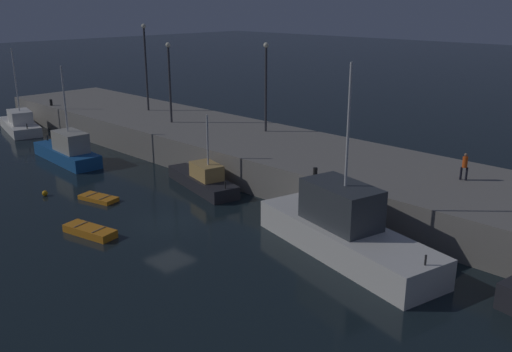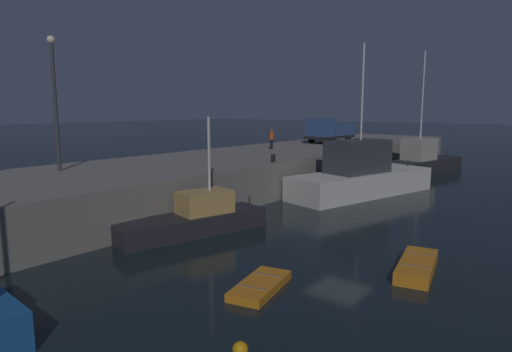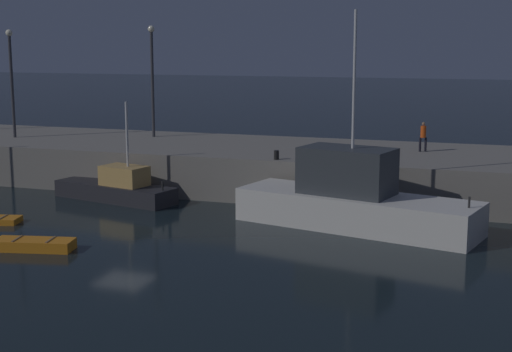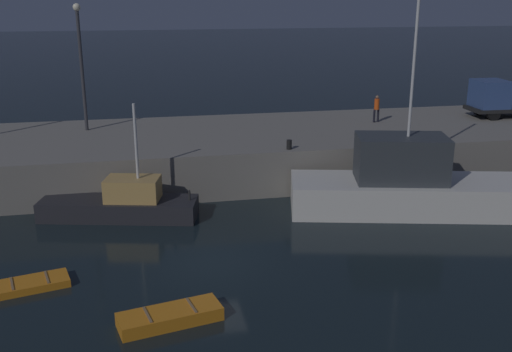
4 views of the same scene
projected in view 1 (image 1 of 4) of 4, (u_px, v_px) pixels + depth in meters
ground_plane at (169, 223)px, 34.29m from camera, size 320.00×320.00×0.00m
pier_quay at (300, 163)px, 42.47m from camera, size 76.62×10.47×2.48m
fishing_trawler_red at (68, 150)px, 47.09m from camera, size 8.45×2.83×8.08m
fishing_boat_blue at (20, 124)px, 58.11m from camera, size 8.63×4.47×8.57m
fishing_boat_white at (203, 179)px, 40.48m from camera, size 7.75×3.71×5.58m
fishing_trawler_green at (345, 231)px, 29.86m from camera, size 12.08×5.95×10.23m
dinghy_orange_near at (98, 198)px, 38.26m from camera, size 2.96×1.82×0.33m
rowboat_white_mid at (90, 231)px, 32.60m from camera, size 3.55×1.87×0.50m
mooring_buoy_near at (45, 193)px, 39.07m from camera, size 0.39×0.39×0.39m
lamp_post_west at (146, 61)px, 54.90m from camera, size 0.44×0.44×8.46m
lamp_post_east at (169, 76)px, 49.57m from camera, size 0.44×0.44×7.11m
lamp_post_central at (266, 80)px, 46.04m from camera, size 0.44×0.44×7.37m
dockworker at (465, 165)px, 34.21m from camera, size 0.44×0.40×1.72m
bollard_west at (51, 102)px, 58.81m from camera, size 0.28×0.28×0.64m
bollard_central at (315, 172)px, 35.36m from camera, size 0.28×0.28×0.50m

